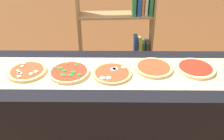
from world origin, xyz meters
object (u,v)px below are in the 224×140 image
object	(u,v)px
pizza_spinach_1	(69,72)
pizza_mozzarella_2	(112,73)
pizza_plain_3	(154,68)
pizza_mushroom_0	(27,71)
bookshelf	(124,39)
pizza_plain_4	(195,68)

from	to	relation	value
pizza_spinach_1	pizza_mozzarella_2	distance (m)	0.30
pizza_spinach_1	pizza_plain_3	distance (m)	0.60
pizza_mushroom_0	pizza_mozzarella_2	bearing A→B (deg)	-1.52
pizza_spinach_1	pizza_mozzarella_2	xyz separation A→B (m)	(0.30, -0.00, -0.00)
pizza_mushroom_0	pizza_mozzarella_2	world-z (taller)	pizza_mushroom_0
pizza_plain_3	bookshelf	distance (m)	1.02
pizza_mozzarella_2	pizza_plain_3	xyz separation A→B (m)	(0.30, 0.07, 0.00)
pizza_mushroom_0	pizza_spinach_1	size ratio (longest dim) A/B	0.97
pizza_spinach_1	pizza_plain_4	bearing A→B (deg)	4.02
pizza_mozzarella_2	bookshelf	xyz separation A→B (m)	(0.12, 1.05, -0.23)
pizza_mozzarella_2	bookshelf	size ratio (longest dim) A/B	0.18
pizza_mozzarella_2	pizza_plain_4	xyz separation A→B (m)	(0.60, 0.07, 0.00)
pizza_mushroom_0	pizza_plain_3	distance (m)	0.90
pizza_plain_4	bookshelf	bearing A→B (deg)	115.59
pizza_spinach_1	pizza_plain_3	world-z (taller)	pizza_spinach_1
bookshelf	pizza_plain_4	bearing A→B (deg)	-64.41
pizza_plain_3	pizza_plain_4	distance (m)	0.30
pizza_mushroom_0	pizza_spinach_1	bearing A→B (deg)	-2.62
pizza_mushroom_0	pizza_plain_3	size ratio (longest dim) A/B	0.98
bookshelf	pizza_spinach_1	bearing A→B (deg)	-111.96
pizza_mushroom_0	pizza_plain_4	bearing A→B (deg)	2.37
bookshelf	pizza_plain_3	bearing A→B (deg)	-79.94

